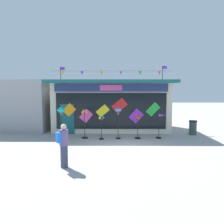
# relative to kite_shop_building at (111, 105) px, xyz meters

# --- Properties ---
(ground_plane) EXTENTS (80.00, 80.00, 0.00)m
(ground_plane) POSITION_rel_kite_shop_building_xyz_m (0.69, -5.96, -1.83)
(ground_plane) COLOR #9E9B99
(kite_shop_building) EXTENTS (8.56, 5.16, 4.75)m
(kite_shop_building) POSITION_rel_kite_shop_building_xyz_m (0.00, 0.00, 0.00)
(kite_shop_building) COLOR beige
(kite_shop_building) RESTS_ON ground_plane
(wind_spinner_far_left) EXTENTS (0.38, 0.38, 1.95)m
(wind_spinner_far_left) POSITION_rel_kite_shop_building_xyz_m (-2.95, -3.67, -0.24)
(wind_spinner_far_left) COLOR black
(wind_spinner_far_left) RESTS_ON ground_plane
(wind_spinner_left) EXTENTS (0.39, 0.39, 1.78)m
(wind_spinner_left) POSITION_rel_kite_shop_building_xyz_m (-1.60, -3.43, -0.95)
(wind_spinner_left) COLOR black
(wind_spinner_left) RESTS_ON ground_plane
(wind_spinner_center_left) EXTENTS (0.33, 0.29, 1.48)m
(wind_spinner_center_left) POSITION_rel_kite_shop_building_xyz_m (-0.56, -3.70, -0.92)
(wind_spinner_center_left) COLOR black
(wind_spinner_center_left) RESTS_ON ground_plane
(wind_spinner_center_right) EXTENTS (0.36, 0.36, 1.94)m
(wind_spinner_center_right) POSITION_rel_kite_shop_building_xyz_m (0.44, -3.56, -0.25)
(wind_spinner_center_right) COLOR black
(wind_spinner_center_right) RESTS_ON ground_plane
(wind_spinner_right) EXTENTS (0.37, 0.37, 1.51)m
(wind_spinner_right) POSITION_rel_kite_shop_building_xyz_m (1.64, -3.49, -1.08)
(wind_spinner_right) COLOR black
(wind_spinner_right) RESTS_ON ground_plane
(wind_spinner_far_right) EXTENTS (0.58, 0.36, 1.51)m
(wind_spinner_far_right) POSITION_rel_kite_shop_building_xyz_m (3.05, -3.36, -0.92)
(wind_spinner_far_right) COLOR black
(wind_spinner_far_right) RESTS_ON ground_plane
(person_near_camera) EXTENTS (0.48, 0.43, 1.68)m
(person_near_camera) POSITION_rel_kite_shop_building_xyz_m (-1.74, -8.49, -0.94)
(person_near_camera) COLOR #333D56
(person_near_camera) RESTS_ON ground_plane
(trash_bin) EXTENTS (0.52, 0.52, 0.94)m
(trash_bin) POSITION_rel_kite_shop_building_xyz_m (5.42, -2.24, -1.36)
(trash_bin) COLOR #2D4238
(trash_bin) RESTS_ON ground_plane
(neighbour_building) EXTENTS (7.81, 7.77, 3.65)m
(neighbour_building) POSITION_rel_kite_shop_building_xyz_m (-8.50, 1.77, -0.01)
(neighbour_building) COLOR #99999E
(neighbour_building) RESTS_ON ground_plane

